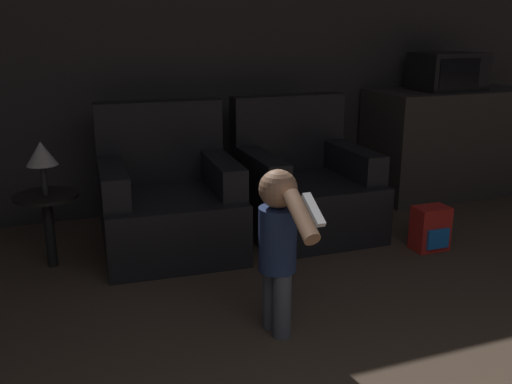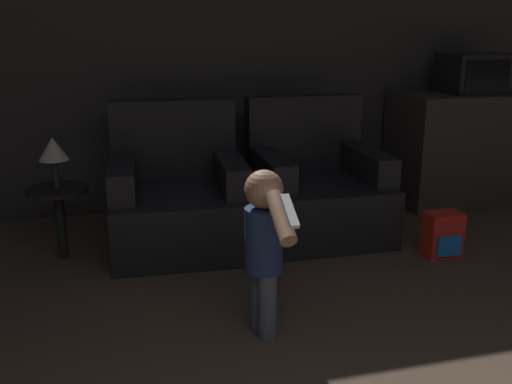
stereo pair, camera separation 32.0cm
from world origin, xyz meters
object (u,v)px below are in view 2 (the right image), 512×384
(toy_backpack, at_px, (442,235))
(microwave, at_px, (477,73))
(armchair_right, at_px, (315,189))
(lamp, at_px, (53,150))
(armchair_left, at_px, (178,199))
(person_toddler, at_px, (264,240))

(toy_backpack, distance_m, microwave, 1.67)
(armchair_right, height_order, lamp, armchair_right)
(armchair_left, distance_m, microwave, 2.63)
(toy_backpack, bearing_deg, microwave, 50.40)
(armchair_left, xyz_separation_m, lamp, (-0.75, -0.06, 0.39))
(armchair_right, distance_m, toy_backpack, 0.92)
(armchair_left, xyz_separation_m, person_toddler, (0.24, -1.28, 0.16))
(toy_backpack, relative_size, lamp, 0.91)
(armchair_right, bearing_deg, toy_backpack, -46.08)
(toy_backpack, xyz_separation_m, microwave, (0.89, 1.08, 0.91))
(armchair_right, bearing_deg, lamp, -177.09)
(toy_backpack, bearing_deg, armchair_left, 157.52)
(person_toddler, xyz_separation_m, toy_backpack, (1.35, 0.62, -0.33))
(armchair_right, xyz_separation_m, person_toddler, (-0.73, -1.28, 0.16))
(armchair_left, bearing_deg, lamp, -171.54)
(person_toddler, height_order, microwave, microwave)
(armchair_left, distance_m, person_toddler, 1.32)
(microwave, height_order, lamp, microwave)
(person_toddler, bearing_deg, armchair_left, 4.22)
(microwave, relative_size, lamp, 1.73)
(person_toddler, relative_size, microwave, 1.46)
(toy_backpack, bearing_deg, lamp, 165.74)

